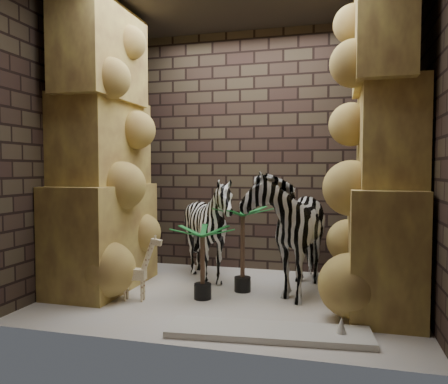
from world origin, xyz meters
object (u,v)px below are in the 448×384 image
(palm_front, at_px, (243,248))
(palm_back, at_px, (203,262))
(zebra_right, at_px, (289,220))
(zebra_left, at_px, (209,235))
(giraffe_toy, at_px, (134,267))
(surfboard, at_px, (268,332))

(palm_front, relative_size, palm_back, 1.24)
(zebra_right, bearing_deg, palm_front, -153.62)
(zebra_left, relative_size, giraffe_toy, 1.78)
(palm_back, bearing_deg, surfboard, -44.66)
(zebra_left, bearing_deg, palm_front, -26.13)
(zebra_right, bearing_deg, giraffe_toy, -147.52)
(zebra_right, distance_m, palm_back, 1.02)
(zebra_left, relative_size, surfboard, 0.75)
(zebra_right, bearing_deg, zebra_left, 177.55)
(palm_front, distance_m, palm_back, 0.48)
(palm_back, bearing_deg, zebra_left, 101.33)
(zebra_right, height_order, palm_front, zebra_right)
(palm_front, bearing_deg, zebra_right, 22.25)
(zebra_left, xyz_separation_m, palm_front, (0.45, -0.29, -0.08))
(zebra_left, relative_size, palm_front, 1.30)
(zebra_left, bearing_deg, zebra_right, 0.08)
(zebra_left, relative_size, palm_back, 1.62)
(giraffe_toy, bearing_deg, zebra_left, 53.82)
(giraffe_toy, xyz_separation_m, surfboard, (1.39, -0.54, -0.30))
(giraffe_toy, height_order, palm_back, palm_back)
(zebra_right, distance_m, palm_front, 0.57)
(zebra_right, xyz_separation_m, palm_back, (-0.78, -0.54, -0.38))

